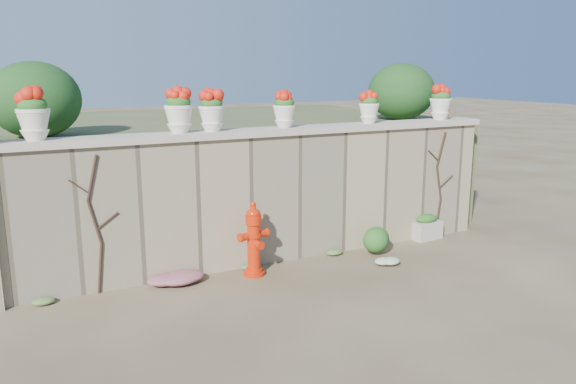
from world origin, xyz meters
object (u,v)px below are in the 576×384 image
fire_hydrant (254,239)px  urn_pot_0 (33,115)px  planter_box (426,227)px  terracotta_pot (443,112)px

fire_hydrant → urn_pot_0: (-2.76, 0.54, 1.86)m
planter_box → terracotta_pot: terracotta_pot is taller
planter_box → terracotta_pot: 2.09m
planter_box → urn_pot_0: bearing=173.7°
fire_hydrant → terracotta_pot: terracotta_pot is taller
fire_hydrant → urn_pot_0: size_ratio=1.72×
urn_pot_0 → terracotta_pot: (6.71, 0.00, -0.19)m
planter_box → terracotta_pot: size_ratio=1.97×
fire_hydrant → urn_pot_0: 3.37m
planter_box → urn_pot_0: (-6.24, 0.25, 2.21)m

